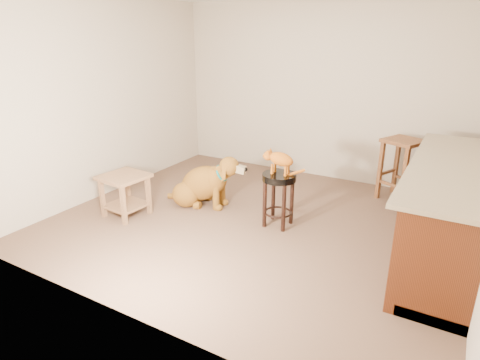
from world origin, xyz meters
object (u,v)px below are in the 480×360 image
Objects in this scene: padded_stool at (279,189)px; golden_retriever at (203,185)px; tabby_kitten at (279,160)px; side_table at (125,189)px; wood_stool at (400,169)px.

golden_retriever reaches higher than padded_stool.
tabby_kitten reaches higher than padded_stool.
padded_stool is 1.29× the size of tabby_kitten.
side_table is at bearing -138.26° from golden_retriever.
side_table is 0.47× the size of golden_retriever.
padded_stool is 1.12m from golden_retriever.
padded_stool is at bearing -5.72° from tabby_kitten.
padded_stool is 1.86m from wood_stool.
side_table is 1.11× the size of tabby_kitten.
side_table is (-1.73, -0.67, -0.11)m from padded_stool.
golden_retriever is 1.21m from tabby_kitten.
tabby_kitten reaches higher than side_table.
golden_retriever is at bearing 49.97° from side_table.
wood_stool is at bearing 38.11° from side_table.
tabby_kitten is at bearing 174.92° from padded_stool.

